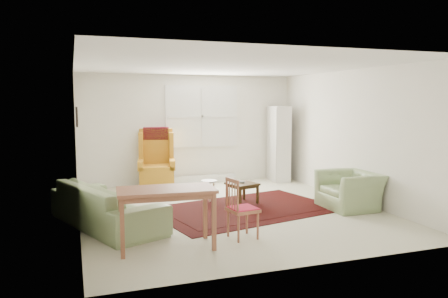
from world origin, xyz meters
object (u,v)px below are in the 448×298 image
object	(u,v)px
cabinet	(279,144)
desk_chair	(243,208)
stool	(209,191)
wingback_chair	(156,158)
sofa	(106,197)
coffee_table	(242,193)
desk	(167,218)
armchair	(350,187)

from	to	relation	value
cabinet	desk_chair	distance (m)	4.61
stool	desk_chair	bearing A→B (deg)	-95.64
wingback_chair	stool	world-z (taller)	wingback_chair
sofa	coffee_table	xyz separation A→B (m)	(2.49, 0.67, -0.26)
sofa	stool	world-z (taller)	sofa
coffee_table	desk	distance (m)	2.70
sofa	stool	distance (m)	2.26
wingback_chair	stool	size ratio (longest dim) A/B	3.26
coffee_table	cabinet	distance (m)	2.69
wingback_chair	coffee_table	xyz separation A→B (m)	(1.24, -1.96, -0.47)
stool	desk	world-z (taller)	desk
desk	armchair	bearing A→B (deg)	16.22
cabinet	desk_chair	world-z (taller)	cabinet
armchair	desk	distance (m)	3.66
armchair	sofa	bearing A→B (deg)	-93.48
sofa	coffee_table	world-z (taller)	sofa
armchair	coffee_table	size ratio (longest dim) A/B	2.07
armchair	desk_chair	xyz separation A→B (m)	(-2.43, -0.97, 0.04)
sofa	armchair	size ratio (longest dim) A/B	2.26
cabinet	sofa	bearing A→B (deg)	-142.49
wingback_chair	desk_chair	bearing A→B (deg)	-72.46
sofa	desk_chair	size ratio (longest dim) A/B	2.64
desk	stool	bearing A→B (deg)	61.02
coffee_table	wingback_chair	bearing A→B (deg)	122.31
cabinet	wingback_chair	bearing A→B (deg)	-174.54
coffee_table	desk	xyz separation A→B (m)	(-1.83, -1.97, 0.20)
armchair	wingback_chair	size ratio (longest dim) A/B	0.75
coffee_table	stool	bearing A→B (deg)	142.21
wingback_chair	coffee_table	world-z (taller)	wingback_chair
sofa	desk_chair	world-z (taller)	sofa
armchair	stool	distance (m)	2.59
wingback_chair	desk	bearing A→B (deg)	-88.28
wingback_chair	desk	xyz separation A→B (m)	(-0.59, -3.93, -0.27)
sofa	armchair	world-z (taller)	sofa
coffee_table	desk_chair	distance (m)	2.07
sofa	wingback_chair	world-z (taller)	wingback_chair
stool	desk_chair	world-z (taller)	desk_chair
sofa	desk	distance (m)	1.46
desk	desk_chair	xyz separation A→B (m)	(1.08, 0.05, 0.03)
sofa	wingback_chair	bearing A→B (deg)	-47.58
wingback_chair	desk_chair	size ratio (longest dim) A/B	1.55
stool	cabinet	size ratio (longest dim) A/B	0.23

